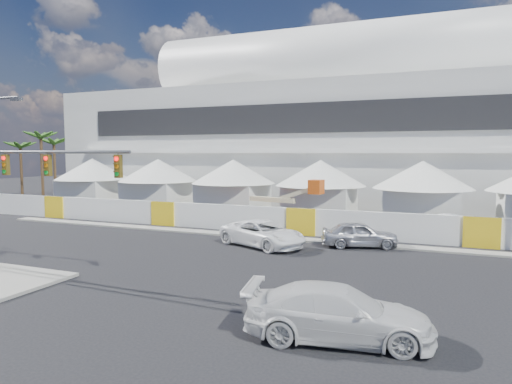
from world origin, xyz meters
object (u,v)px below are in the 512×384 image
at_px(boom_lift, 267,213).
at_px(traffic_mast, 4,193).
at_px(lot_car_a, 454,225).
at_px(sedan_silver, 359,234).
at_px(pickup_near, 338,313).
at_px(pickup_curb, 263,234).

bearing_deg(boom_lift, traffic_mast, -101.54).
bearing_deg(traffic_mast, lot_car_a, 42.22).
bearing_deg(traffic_mast, sedan_silver, 38.59).
bearing_deg(pickup_near, boom_lift, 16.40).
distance_m(lot_car_a, boom_lift, 14.56).
relative_size(lot_car_a, traffic_mast, 0.42).
height_order(sedan_silver, traffic_mast, traffic_mast).
bearing_deg(pickup_near, traffic_mast, 72.55).
height_order(lot_car_a, boom_lift, boom_lift).
bearing_deg(lot_car_a, pickup_near, 171.39).
distance_m(pickup_near, boom_lift, 23.61).
relative_size(sedan_silver, pickup_near, 0.80).
bearing_deg(traffic_mast, pickup_near, -7.30).
height_order(pickup_curb, lot_car_a, pickup_curb).
bearing_deg(pickup_curb, lot_car_a, -28.04).
relative_size(traffic_mast, boom_lift, 1.34).
bearing_deg(boom_lift, pickup_near, -53.66).
bearing_deg(pickup_curb, sedan_silver, -45.71).
distance_m(pickup_curb, traffic_mast, 15.06).
xyz_separation_m(traffic_mast, boom_lift, (7.35, 18.82, -2.98)).
relative_size(sedan_silver, pickup_curb, 0.80).
height_order(sedan_silver, pickup_curb, pickup_curb).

